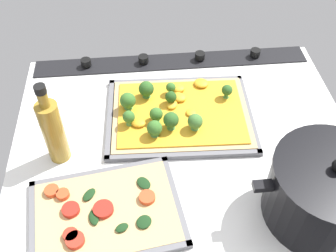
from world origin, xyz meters
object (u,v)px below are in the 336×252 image
at_px(veggie_pizza_back, 104,212).
at_px(cooking_pot, 325,192).
at_px(baking_tray_back, 107,214).
at_px(oil_bottle, 53,130).
at_px(broccoli_pizza, 175,111).
at_px(baking_tray_front, 180,116).

height_order(veggie_pizza_back, cooking_pot, cooking_pot).
distance_m(baking_tray_back, oil_bottle, 0.21).
bearing_deg(baking_tray_back, broccoli_pizza, -122.34).
xyz_separation_m(baking_tray_front, cooking_pot, (-0.24, 0.29, 0.07)).
bearing_deg(broccoli_pizza, veggie_pizza_back, 57.04).
bearing_deg(baking_tray_front, baking_tray_back, 55.73).
xyz_separation_m(baking_tray_back, oil_bottle, (0.10, -0.16, 0.08)).
relative_size(baking_tray_front, oil_bottle, 1.75).
xyz_separation_m(baking_tray_back, veggie_pizza_back, (0.00, -0.00, 0.01)).
bearing_deg(oil_bottle, broccoli_pizza, -160.19).
distance_m(baking_tray_front, cooking_pot, 0.38).
bearing_deg(veggie_pizza_back, baking_tray_back, 176.95).
relative_size(baking_tray_back, veggie_pizza_back, 1.09).
bearing_deg(oil_bottle, baking_tray_back, 122.92).
bearing_deg(cooking_pot, oil_bottle, -20.19).
distance_m(baking_tray_front, veggie_pizza_back, 0.31).
relative_size(baking_tray_back, cooking_pot, 1.12).
distance_m(veggie_pizza_back, cooking_pot, 0.42).
height_order(baking_tray_front, veggie_pizza_back, veggie_pizza_back).
height_order(baking_tray_front, broccoli_pizza, broccoli_pizza).
distance_m(broccoli_pizza, baking_tray_back, 0.30).
relative_size(broccoli_pizza, baking_tray_back, 1.05).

